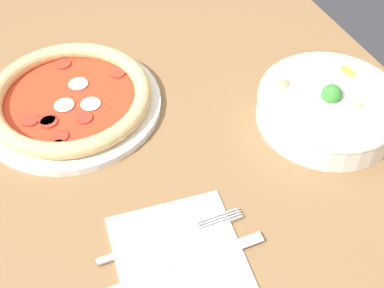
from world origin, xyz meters
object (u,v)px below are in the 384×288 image
pizza (70,99)px  fork (169,237)px  bowl (329,106)px  knife (177,267)px

pizza → fork: size_ratio=1.46×
bowl → knife: bowl is taller
fork → knife: (0.04, -0.01, -0.00)m
bowl → knife: bearing=-65.0°
pizza → knife: pizza is taller
fork → bowl: bearing=20.5°
bowl → pizza: bearing=-117.7°
bowl → fork: bearing=-71.3°
fork → knife: size_ratio=0.92×
fork → knife: same height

